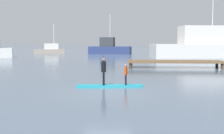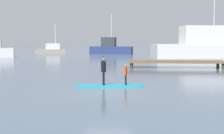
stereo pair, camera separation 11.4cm
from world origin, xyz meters
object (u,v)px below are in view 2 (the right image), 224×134
Objects in this scene: paddleboard_near at (110,86)px; motor_boat_small_navy at (111,48)px; paddler_adult at (104,69)px; fishing_boat_white_large at (206,46)px; trawler_grey_distant at (51,50)px; paddler_child_solo at (126,73)px.

paddleboard_near is 0.49× the size of motor_boat_small_navy.
fishing_boat_white_large is at bearing 68.30° from paddler_adult.
trawler_grey_distant is (-25.66, 10.98, -0.97)m from fishing_boat_white_large.
motor_boat_small_navy is at bearing 93.74° from paddler_adult.
paddler_adult is at bearing -173.88° from paddler_child_solo.
paddler_child_solo is 31.88m from fishing_boat_white_large.
paddler_child_solo is (0.91, 0.10, 0.71)m from paddleboard_near.
trawler_grey_distant reaches higher than paddler_child_solo.
paddler_child_solo reaches higher than paddleboard_near.
paddler_child_solo is at bearing -70.00° from trawler_grey_distant.
fishing_boat_white_large reaches higher than motor_boat_small_navy.
paddleboard_near is 2.28× the size of paddler_adult.
motor_boat_small_navy reaches higher than paddler_child_solo.
paddler_adult is at bearing -71.61° from trawler_grey_distant.
fishing_boat_white_large is (10.75, 30.00, 0.94)m from paddler_child_solo.
paddler_adult is 0.10× the size of fishing_boat_white_large.
paddleboard_near is at bearing -111.16° from fishing_boat_white_large.
paddler_child_solo is 0.07× the size of fishing_boat_white_large.
paddleboard_near is 3.27× the size of paddler_child_solo.
paddler_adult is at bearing -111.70° from fishing_boat_white_large.
motor_boat_small_navy is (-3.92, 40.81, 0.28)m from paddler_child_solo.
trawler_grey_distant reaches higher than paddleboard_near.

